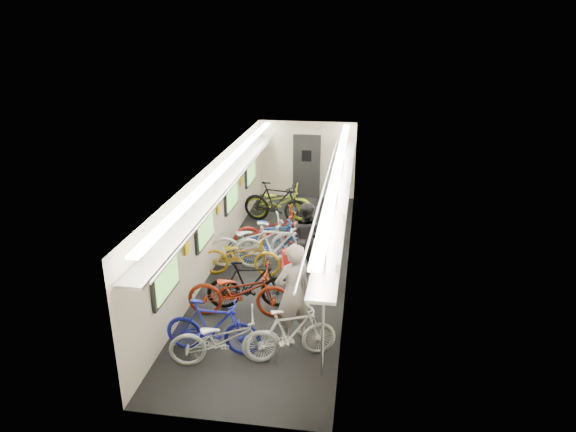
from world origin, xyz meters
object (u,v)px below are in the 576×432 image
(bicycle_1, at_px, (213,327))
(passenger_mid, at_px, (305,237))
(backpack, at_px, (289,260))
(passenger_near, at_px, (293,293))
(bicycle_0, at_px, (224,339))

(bicycle_1, bearing_deg, passenger_mid, -17.73)
(backpack, bearing_deg, passenger_near, -97.79)
(bicycle_1, distance_m, backpack, 1.77)
(bicycle_1, distance_m, passenger_mid, 3.53)
(bicycle_1, height_order, backpack, backpack)
(bicycle_1, relative_size, passenger_near, 0.91)
(bicycle_0, height_order, bicycle_1, bicycle_1)
(bicycle_0, bearing_deg, backpack, -45.36)
(passenger_near, xyz_separation_m, passenger_mid, (-0.11, 2.71, -0.11))
(bicycle_1, bearing_deg, bicycle_0, -133.83)
(bicycle_0, distance_m, bicycle_1, 0.37)
(passenger_near, bearing_deg, bicycle_0, 5.38)
(bicycle_0, distance_m, passenger_mid, 3.71)
(bicycle_0, height_order, passenger_near, passenger_near)
(bicycle_0, distance_m, passenger_near, 1.40)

